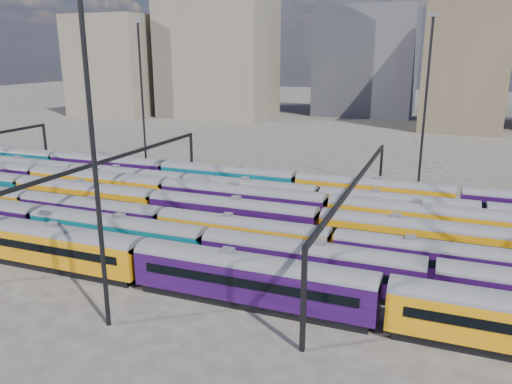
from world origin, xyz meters
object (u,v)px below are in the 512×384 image
(mast_2, at_px, (93,148))
(rake_2, at_px, (242,231))
(rake_1, at_px, (309,259))
(rake_0, at_px, (252,274))

(mast_2, bearing_deg, rake_2, 76.29)
(rake_1, height_order, mast_2, mast_2)
(mast_2, bearing_deg, rake_0, 37.30)
(rake_0, height_order, rake_2, rake_0)
(rake_1, xyz_separation_m, rake_2, (-8.62, 5.00, -0.18))
(rake_0, bearing_deg, rake_2, 116.75)
(rake_2, bearing_deg, mast_2, -103.71)
(rake_0, xyz_separation_m, rake_1, (3.58, 5.00, -0.11))
(rake_2, relative_size, mast_2, 5.23)
(rake_1, bearing_deg, rake_0, -125.57)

